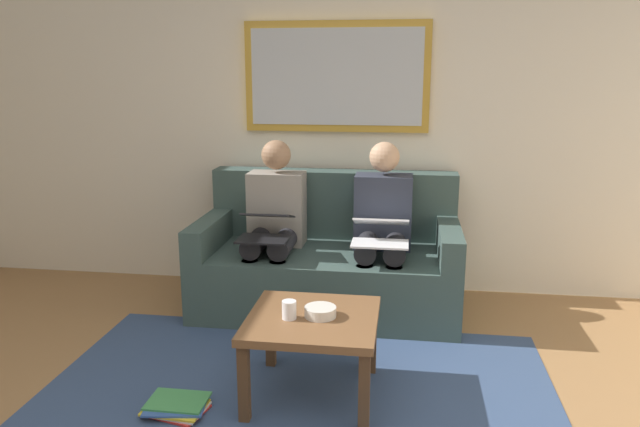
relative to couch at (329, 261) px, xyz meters
name	(u,v)px	position (x,y,z in m)	size (l,w,h in m)	color
wall_rear	(338,112)	(0.00, -0.48, 0.99)	(6.00, 0.12, 2.60)	beige
area_rug	(296,398)	(0.00, 1.27, -0.31)	(2.60, 1.80, 0.01)	#33476B
couch	(329,261)	(0.00, 0.00, 0.00)	(1.74, 0.90, 0.90)	#384C47
framed_mirror	(336,77)	(0.00, -0.39, 1.24)	(1.31, 0.05, 0.77)	#B7892D
coffee_table	(313,328)	(-0.08, 1.22, 0.05)	(0.63, 0.63, 0.42)	brown
cup	(289,310)	(0.03, 1.26, 0.15)	(0.07, 0.07, 0.09)	silver
bowl	(320,312)	(-0.12, 1.22, 0.13)	(0.16, 0.16, 0.05)	beige
person_left	(382,224)	(-0.36, 0.07, 0.30)	(0.38, 0.58, 1.14)	#2D3342
laptop_white	(381,231)	(-0.36, 0.31, 0.31)	(0.35, 0.34, 0.15)	white
person_right	(274,220)	(0.36, 0.07, 0.30)	(0.38, 0.58, 1.14)	gray
laptop_black	(266,226)	(0.36, 0.31, 0.32)	(0.32, 0.38, 0.16)	black
magazine_stack	(176,406)	(0.54, 1.47, -0.28)	(0.32, 0.26, 0.05)	red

